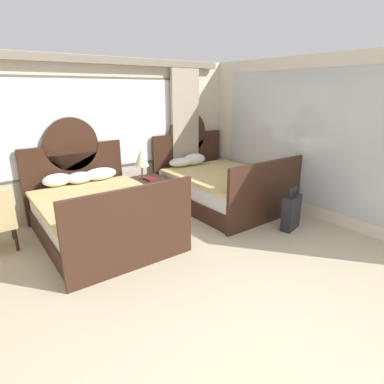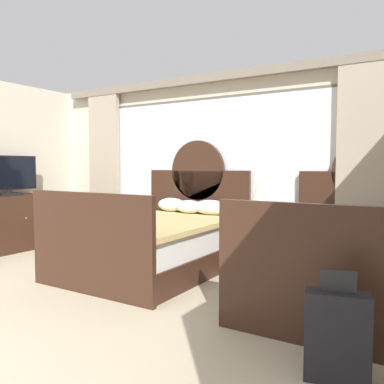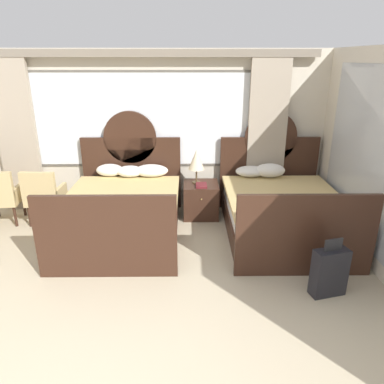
% 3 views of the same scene
% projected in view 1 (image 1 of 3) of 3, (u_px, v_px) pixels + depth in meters
% --- Properties ---
extents(ground_plane, '(24.00, 24.00, 0.00)m').
position_uv_depth(ground_plane, '(278.00, 374.00, 2.53)').
color(ground_plane, '#BCAD8E').
extents(wall_back_window, '(6.23, 0.22, 2.70)m').
position_uv_depth(wall_back_window, '(81.00, 134.00, 5.44)').
color(wall_back_window, beige).
rests_on(wall_back_window, ground_plane).
extents(wall_right_mirror, '(0.08, 4.98, 2.70)m').
position_uv_depth(wall_right_mirror, '(315.00, 139.00, 5.35)').
color(wall_right_mirror, beige).
rests_on(wall_right_mirror, ground_plane).
extents(bed_near_window, '(1.70, 2.27, 1.73)m').
position_uv_depth(bed_near_window, '(99.00, 213.00, 4.77)').
color(bed_near_window, '#382116').
rests_on(bed_near_window, ground_plane).
extents(bed_near_mirror, '(1.70, 2.27, 1.73)m').
position_uv_depth(bed_near_mirror, '(220.00, 186.00, 6.11)').
color(bed_near_mirror, '#382116').
rests_on(bed_near_mirror, ground_plane).
extents(nightstand_between_beds, '(0.58, 0.60, 0.57)m').
position_uv_depth(nightstand_between_beds, '(148.00, 193.00, 5.99)').
color(nightstand_between_beds, '#382116').
rests_on(nightstand_between_beds, ground_plane).
extents(table_lamp_on_nightstand, '(0.27, 0.27, 0.58)m').
position_uv_depth(table_lamp_on_nightstand, '(141.00, 157.00, 5.77)').
color(table_lamp_on_nightstand, brown).
rests_on(table_lamp_on_nightstand, nightstand_between_beds).
extents(book_on_nightstand, '(0.18, 0.26, 0.03)m').
position_uv_depth(book_on_nightstand, '(150.00, 179.00, 5.81)').
color(book_on_nightstand, maroon).
rests_on(book_on_nightstand, nightstand_between_beds).
extents(suitcase_on_floor, '(0.42, 0.26, 0.70)m').
position_uv_depth(suitcase_on_floor, '(291.00, 212.00, 5.06)').
color(suitcase_on_floor, black).
rests_on(suitcase_on_floor, ground_plane).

